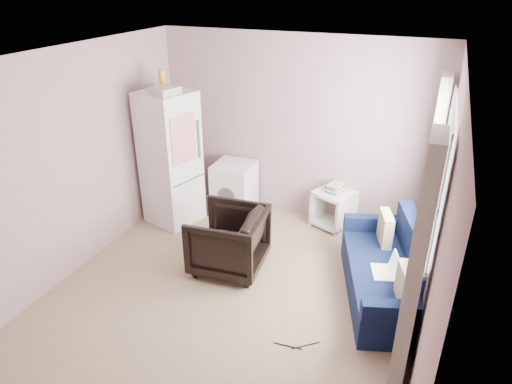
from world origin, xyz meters
TOP-DOWN VIEW (x-y plane):
  - room at (0.02, 0.01)m, footprint 3.84×4.24m
  - armchair at (-0.25, 0.50)m, footprint 0.81×0.86m
  - fridge at (-1.46, 1.28)m, footprint 0.76×0.76m
  - washing_machine at (-0.76, 1.78)m, footprint 0.54×0.55m
  - side_table at (0.65, 1.93)m, footprint 0.62×0.62m
  - sofa at (1.58, 0.65)m, footprint 1.26×1.86m
  - window_dressing at (1.78, 0.70)m, footprint 0.17×2.62m
  - floor_cables at (0.88, -0.42)m, footprint 0.41×0.19m

SIDE VIEW (x-z plane):
  - floor_cables at x=0.88m, z-range 0.00..0.01m
  - sofa at x=1.58m, z-range -0.10..0.66m
  - side_table at x=0.65m, z-range -0.02..0.62m
  - washing_machine at x=-0.76m, z-range 0.02..0.77m
  - armchair at x=-0.25m, z-range 0.00..0.82m
  - fridge at x=-1.46m, z-range -0.11..1.95m
  - window_dressing at x=1.78m, z-range 0.02..2.20m
  - room at x=0.02m, z-range -0.02..2.52m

